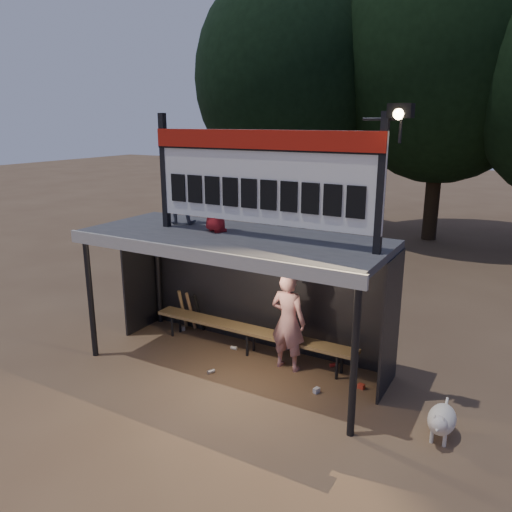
{
  "coord_description": "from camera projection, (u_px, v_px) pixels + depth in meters",
  "views": [
    {
      "loc": [
        4.18,
        -6.63,
        4.11
      ],
      "look_at": [
        0.2,
        0.4,
        1.9
      ],
      "focal_mm": 35.0,
      "sensor_mm": 36.0,
      "label": 1
    }
  ],
  "objects": [
    {
      "name": "ground",
      "position": [
        235.0,
        365.0,
        8.63
      ],
      "size": [
        80.0,
        80.0,
        0.0
      ],
      "primitive_type": "plane",
      "color": "brown",
      "rests_on": "ground"
    },
    {
      "name": "player",
      "position": [
        288.0,
        321.0,
        8.33
      ],
      "size": [
        0.65,
        0.44,
        1.72
      ],
      "primitive_type": "imported",
      "rotation": [
        0.0,
        0.0,
        3.09
      ],
      "color": "silver",
      "rests_on": "ground"
    },
    {
      "name": "child_a",
      "position": [
        179.0,
        190.0,
        8.78
      ],
      "size": [
        0.71,
        0.64,
        1.21
      ],
      "primitive_type": "imported",
      "rotation": [
        0.0,
        0.0,
        3.53
      ],
      "color": "slate",
      "rests_on": "dugout_shelter"
    },
    {
      "name": "child_b",
      "position": [
        216.0,
        200.0,
        8.16
      ],
      "size": [
        0.61,
        0.54,
        1.05
      ],
      "primitive_type": "imported",
      "rotation": [
        0.0,
        0.0,
        2.64
      ],
      "color": "#AD1A1F",
      "rests_on": "dugout_shelter"
    },
    {
      "name": "dugout_shelter",
      "position": [
        241.0,
        260.0,
        8.35
      ],
      "size": [
        5.1,
        2.08,
        2.32
      ],
      "color": "#3D3D3F",
      "rests_on": "ground"
    },
    {
      "name": "scoreboard_assembly",
      "position": [
        263.0,
        174.0,
        7.48
      ],
      "size": [
        4.1,
        0.27,
        1.99
      ],
      "color": "black",
      "rests_on": "dugout_shelter"
    },
    {
      "name": "bench",
      "position": [
        250.0,
        331.0,
        8.98
      ],
      "size": [
        4.0,
        0.35,
        0.48
      ],
      "color": "olive",
      "rests_on": "ground"
    },
    {
      "name": "tree_left",
      "position": [
        287.0,
        78.0,
        17.47
      ],
      "size": [
        6.46,
        6.46,
        9.27
      ],
      "color": "#2F1E15",
      "rests_on": "ground"
    },
    {
      "name": "tree_mid",
      "position": [
        446.0,
        54.0,
        16.18
      ],
      "size": [
        7.22,
        7.22,
        10.36
      ],
      "color": "black",
      "rests_on": "ground"
    },
    {
      "name": "dog",
      "position": [
        441.0,
        420.0,
        6.58
      ],
      "size": [
        0.36,
        0.81,
        0.49
      ],
      "color": "white",
      "rests_on": "ground"
    },
    {
      "name": "bats",
      "position": [
        191.0,
        311.0,
        9.94
      ],
      "size": [
        0.47,
        0.33,
        0.84
      ],
      "color": "olive",
      "rests_on": "ground"
    },
    {
      "name": "litter",
      "position": [
        269.0,
        363.0,
        8.64
      ],
      "size": [
        3.97,
        1.36,
        0.08
      ],
      "color": "#B9321F",
      "rests_on": "ground"
    }
  ]
}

